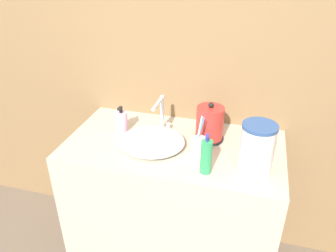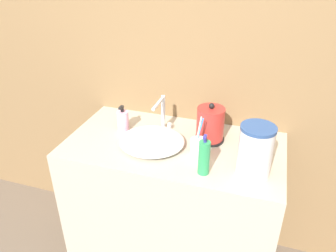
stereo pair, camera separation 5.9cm
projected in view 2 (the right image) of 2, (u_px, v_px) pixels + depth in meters
wall_back at (192, 39)px, 1.72m from camera, size 6.00×0.04×2.60m
vanity_counter at (173, 206)px, 1.88m from camera, size 1.11×0.59×0.84m
sink_basin at (152, 141)px, 1.65m from camera, size 0.33×0.32×0.06m
faucet at (163, 112)px, 1.74m from camera, size 0.06×0.17×0.20m
electric_kettle at (210, 125)px, 1.68m from camera, size 0.15×0.15×0.21m
toothbrush_cup at (198, 147)px, 1.58m from camera, size 0.08×0.08×0.20m
lotion_bottle at (204, 157)px, 1.43m from camera, size 0.05×0.05×0.20m
shampoo_bottle at (123, 121)px, 1.78m from camera, size 0.06×0.06×0.15m
water_pitcher at (255, 151)px, 1.40m from camera, size 0.15×0.15×0.24m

